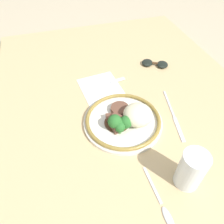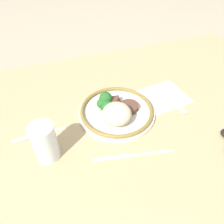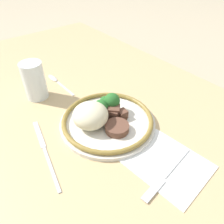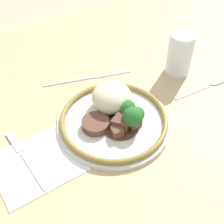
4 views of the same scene
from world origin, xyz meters
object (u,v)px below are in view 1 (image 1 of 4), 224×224
(plate, at_px, (125,119))
(juice_glass, at_px, (190,171))
(sunglasses, at_px, (155,64))
(fork, at_px, (108,83))
(knife, at_px, (174,116))
(spoon, at_px, (164,209))

(plate, height_order, juice_glass, juice_glass)
(sunglasses, bearing_deg, juice_glass, 13.64)
(fork, xyz_separation_m, sunglasses, (-0.06, 0.22, 0.00))
(juice_glass, height_order, knife, juice_glass)
(juice_glass, height_order, fork, juice_glass)
(juice_glass, distance_m, knife, 0.23)
(plate, height_order, sunglasses, plate)
(juice_glass, bearing_deg, plate, -159.48)
(juice_glass, distance_m, spoon, 0.11)
(juice_glass, relative_size, knife, 0.50)
(fork, relative_size, knife, 0.74)
(juice_glass, distance_m, fork, 0.45)
(plate, bearing_deg, fork, 178.83)
(spoon, bearing_deg, knife, 146.62)
(knife, xyz_separation_m, spoon, (0.27, -0.17, 0.00))
(knife, height_order, sunglasses, sunglasses)
(plate, xyz_separation_m, sunglasses, (-0.28, 0.23, -0.01))
(sunglasses, bearing_deg, plate, -10.35)
(plate, distance_m, sunglasses, 0.36)
(knife, bearing_deg, plate, -83.86)
(plate, relative_size, knife, 1.10)
(juice_glass, relative_size, fork, 0.67)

